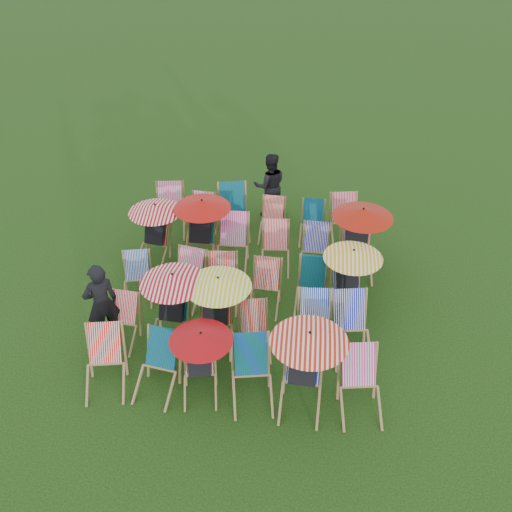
# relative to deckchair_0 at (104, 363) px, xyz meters

# --- Properties ---
(ground) EXTENTS (100.00, 100.00, 0.00)m
(ground) POSITION_rel_deckchair_0_xyz_m (1.97, 2.19, -0.48)
(ground) COLOR black
(ground) RESTS_ON ground
(deckchair_0) EXTENTS (0.77, 0.98, 0.96)m
(deckchair_0) POSITION_rel_deckchair_0_xyz_m (0.00, 0.00, 0.00)
(deckchair_0) COLOR #977246
(deckchair_0) RESTS_ON ground
(deckchair_1) EXTENTS (0.76, 0.95, 0.94)m
(deckchair_1) POSITION_rel_deckchair_0_xyz_m (0.83, 0.01, -0.01)
(deckchair_1) COLOR #977246
(deckchair_1) RESTS_ON ground
(deckchair_2) EXTENTS (0.97, 1.05, 1.15)m
(deckchair_2) POSITION_rel_deckchair_0_xyz_m (1.52, 0.04, 0.13)
(deckchair_2) COLOR #977246
(deckchair_2) RESTS_ON ground
(deckchair_3) EXTENTS (0.79, 0.99, 0.97)m
(deckchair_3) POSITION_rel_deckchair_0_xyz_m (2.32, -0.03, 0.01)
(deckchair_3) COLOR #977246
(deckchair_3) RESTS_ON ground
(deckchair_4) EXTENTS (1.16, 1.21, 1.38)m
(deckchair_4) POSITION_rel_deckchair_0_xyz_m (3.10, -0.05, 0.25)
(deckchair_4) COLOR #977246
(deckchair_4) RESTS_ON ground
(deckchair_5) EXTENTS (0.76, 0.97, 0.97)m
(deckchair_5) POSITION_rel_deckchair_0_xyz_m (3.96, -0.08, 0.00)
(deckchair_5) COLOR #977246
(deckchair_5) RESTS_ON ground
(deckchair_6) EXTENTS (0.62, 0.81, 0.83)m
(deckchair_6) POSITION_rel_deckchair_0_xyz_m (-0.04, 1.01, -0.07)
(deckchair_6) COLOR #977246
(deckchair_6) RESTS_ON ground
(deckchair_7) EXTENTS (1.12, 1.17, 1.33)m
(deckchair_7) POSITION_rel_deckchair_0_xyz_m (0.82, 1.17, 0.22)
(deckchair_7) COLOR #977246
(deckchair_7) RESTS_ON ground
(deckchair_8) EXTENTS (1.11, 1.17, 1.32)m
(deckchair_8) POSITION_rel_deckchair_0_xyz_m (1.59, 1.15, 0.22)
(deckchair_8) COLOR #977246
(deckchair_8) RESTS_ON ground
(deckchair_9) EXTENTS (0.67, 0.84, 0.82)m
(deckchair_9) POSITION_rel_deckchair_0_xyz_m (2.26, 1.01, -0.07)
(deckchair_9) COLOR #977246
(deckchair_9) RESTS_ON ground
(deckchair_10) EXTENTS (0.69, 0.92, 0.96)m
(deckchair_10) POSITION_rel_deckchair_0_xyz_m (3.27, 1.17, 0.00)
(deckchair_10) COLOR #977246
(deckchair_10) RESTS_ON ground
(deckchair_11) EXTENTS (0.81, 1.02, 1.01)m
(deckchair_11) POSITION_rel_deckchair_0_xyz_m (3.87, 1.12, 0.03)
(deckchair_11) COLOR #977246
(deckchair_11) RESTS_ON ground
(deckchair_12) EXTENTS (0.69, 0.86, 0.84)m
(deckchair_12) POSITION_rel_deckchair_0_xyz_m (-0.08, 2.19, -0.06)
(deckchair_12) COLOR #977246
(deckchair_12) RESTS_ON ground
(deckchair_13) EXTENTS (0.78, 0.96, 0.93)m
(deckchair_13) POSITION_rel_deckchair_0_xyz_m (0.85, 2.21, -0.01)
(deckchair_13) COLOR #977246
(deckchair_13) RESTS_ON ground
(deckchair_14) EXTENTS (0.66, 0.88, 0.91)m
(deckchair_14) POSITION_rel_deckchair_0_xyz_m (1.54, 2.17, -0.02)
(deckchair_14) COLOR #977246
(deckchair_14) RESTS_ON ground
(deckchair_15) EXTENTS (0.62, 0.83, 0.87)m
(deckchair_15) POSITION_rel_deckchair_0_xyz_m (2.34, 2.15, -0.05)
(deckchair_15) COLOR #977246
(deckchair_15) RESTS_ON ground
(deckchair_16) EXTENTS (0.63, 0.85, 0.88)m
(deckchair_16) POSITION_rel_deckchair_0_xyz_m (3.18, 2.26, -0.04)
(deckchair_16) COLOR #977246
(deckchair_16) RESTS_ON ground
(deckchair_17) EXTENTS (1.06, 1.15, 1.26)m
(deckchair_17) POSITION_rel_deckchair_0_xyz_m (3.86, 2.24, 0.19)
(deckchair_17) COLOR #977246
(deckchair_17) RESTS_ON ground
(deckchair_18) EXTENTS (1.07, 1.14, 1.27)m
(deckchair_18) POSITION_rel_deckchair_0_xyz_m (-0.03, 3.41, 0.19)
(deckchair_18) COLOR #977246
(deckchair_18) RESTS_ON ground
(deckchair_19) EXTENTS (1.14, 1.19, 1.36)m
(deckchair_19) POSITION_rel_deckchair_0_xyz_m (0.90, 3.52, 0.24)
(deckchair_19) COLOR #977246
(deckchair_19) RESTS_ON ground
(deckchair_20) EXTENTS (0.67, 0.94, 1.01)m
(deckchair_20) POSITION_rel_deckchair_0_xyz_m (1.56, 3.40, 0.03)
(deckchair_20) COLOR #977246
(deckchair_20) RESTS_ON ground
(deckchair_21) EXTENTS (0.64, 0.86, 0.90)m
(deckchair_21) POSITION_rel_deckchair_0_xyz_m (2.44, 3.41, -0.03)
(deckchair_21) COLOR #977246
(deckchair_21) RESTS_ON ground
(deckchair_22) EXTENTS (0.63, 0.86, 0.90)m
(deckchair_22) POSITION_rel_deckchair_0_xyz_m (3.23, 3.39, -0.03)
(deckchair_22) COLOR #977246
(deckchair_22) RESTS_ON ground
(deckchair_23) EXTENTS (1.18, 1.25, 1.40)m
(deckchair_23) POSITION_rel_deckchair_0_xyz_m (4.06, 3.43, 0.26)
(deckchair_23) COLOR #977246
(deckchair_23) RESTS_ON ground
(deckchair_24) EXTENTS (0.79, 1.01, 1.01)m
(deckchair_24) POSITION_rel_deckchair_0_xyz_m (0.04, 4.53, 0.02)
(deckchair_24) COLOR #977246
(deckchair_24) RESTS_ON ground
(deckchair_25) EXTENTS (0.61, 0.82, 0.86)m
(deckchair_25) POSITION_rel_deckchair_0_xyz_m (0.73, 4.46, -0.05)
(deckchair_25) COLOR #977246
(deckchair_25) RESTS_ON ground
(deckchair_26) EXTENTS (0.86, 1.07, 1.03)m
(deckchair_26) POSITION_rel_deckchair_0_xyz_m (1.44, 4.59, 0.04)
(deckchair_26) COLOR #977246
(deckchair_26) RESTS_ON ground
(deckchair_27) EXTENTS (0.60, 0.80, 0.84)m
(deckchair_27) POSITION_rel_deckchair_0_xyz_m (2.29, 4.48, -0.06)
(deckchair_27) COLOR #977246
(deckchair_27) RESTS_ON ground
(deckchair_28) EXTENTS (0.57, 0.78, 0.82)m
(deckchair_28) POSITION_rel_deckchair_0_xyz_m (3.16, 4.47, -0.07)
(deckchair_28) COLOR #977246
(deckchair_28) RESTS_ON ground
(deckchair_29) EXTENTS (0.76, 0.97, 0.97)m
(deckchair_29) POSITION_rel_deckchair_0_xyz_m (3.87, 4.50, 0.00)
(deckchair_29) COLOR #977246
(deckchair_29) RESTS_ON ground
(person_left) EXTENTS (0.69, 0.64, 1.58)m
(person_left) POSITION_rel_deckchair_0_xyz_m (-0.33, 1.04, 0.31)
(person_left) COLOR black
(person_left) RESTS_ON ground
(person_rear) EXTENTS (0.86, 0.73, 1.55)m
(person_rear) POSITION_rel_deckchair_0_xyz_m (2.17, 5.39, 0.29)
(person_rear) COLOR black
(person_rear) RESTS_ON ground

